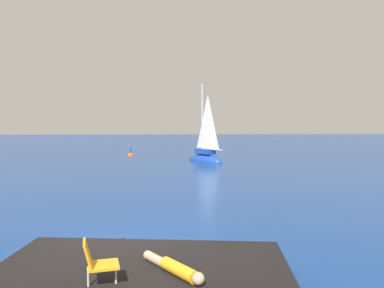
% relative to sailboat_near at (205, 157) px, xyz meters
% --- Properties ---
extents(ground_plane, '(160.00, 160.00, 0.00)m').
position_rel_sailboat_near_xyz_m(ground_plane, '(-3.84, -20.97, -0.38)').
color(ground_plane, navy).
extents(boulder_seaward, '(1.01, 0.95, 0.57)m').
position_rel_sailboat_near_xyz_m(boulder_seaward, '(-3.63, -21.67, -0.38)').
color(boulder_seaward, black).
rests_on(boulder_seaward, ground).
extents(boulder_inland, '(1.30, 1.08, 0.84)m').
position_rel_sailboat_near_xyz_m(boulder_inland, '(-4.30, -21.42, -0.38)').
color(boulder_inland, black).
rests_on(boulder_inland, ground).
extents(sailboat_near, '(3.31, 3.65, 7.02)m').
position_rel_sailboat_near_xyz_m(sailboat_near, '(0.00, 0.00, 0.00)').
color(sailboat_near, '#193D99').
rests_on(sailboat_near, ground).
extents(person_sunbather, '(1.16, 1.49, 0.25)m').
position_rel_sailboat_near_xyz_m(person_sunbather, '(-2.49, -23.72, 0.27)').
color(person_sunbather, gold).
rests_on(person_sunbather, shore_ledge).
extents(beach_chair, '(0.69, 0.60, 0.80)m').
position_rel_sailboat_near_xyz_m(beach_chair, '(-3.84, -24.16, 0.60)').
color(beach_chair, orange).
rests_on(beach_chair, shore_ledge).
extents(marker_buoy, '(0.56, 0.56, 1.13)m').
position_rel_sailboat_near_xyz_m(marker_buoy, '(-6.72, 5.24, -0.37)').
color(marker_buoy, '#EA5114').
rests_on(marker_buoy, ground).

